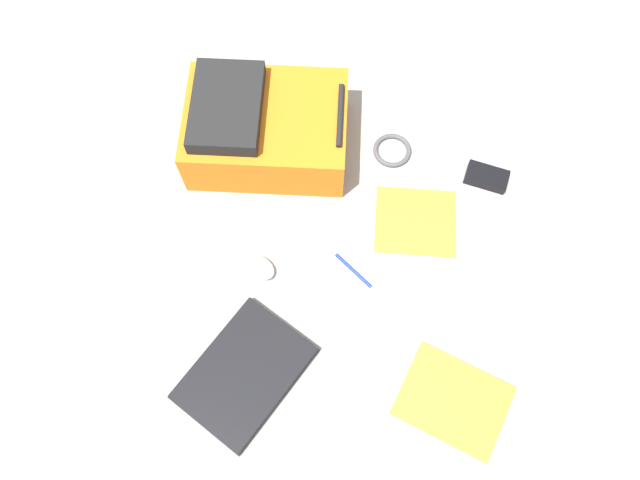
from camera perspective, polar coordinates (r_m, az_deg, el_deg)
ground_plane at (r=1.73m, az=0.61°, el=-0.40°), size 3.66×3.66×0.00m
backpack at (r=1.80m, az=-5.21°, el=10.22°), size 0.43×0.52×0.22m
laptop at (r=1.63m, az=-6.93°, el=-12.05°), size 0.39×0.33×0.03m
book_blue at (r=1.77m, az=8.73°, el=1.62°), size 0.25×0.26×0.02m
book_manual at (r=1.65m, az=12.09°, el=-14.27°), size 0.25×0.29×0.02m
computer_mouse at (r=1.70m, az=-5.59°, el=-2.49°), size 0.09×0.11×0.03m
cable_coil at (r=1.87m, az=6.65°, el=8.17°), size 0.11×0.11×0.01m
power_brick at (r=1.86m, az=15.04°, el=5.60°), size 0.07×0.12×0.03m
pen_black at (r=1.70m, az=3.10°, el=-2.78°), size 0.07×0.12×0.01m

